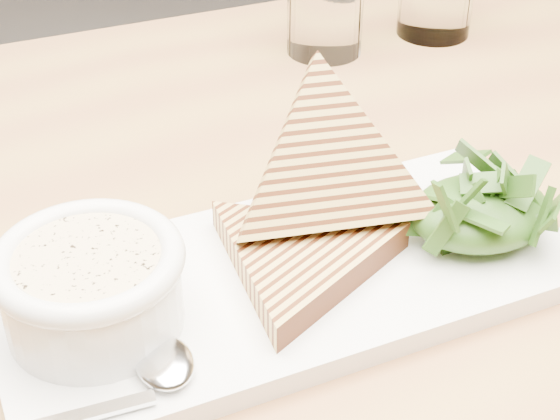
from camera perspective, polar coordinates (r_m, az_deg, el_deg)
name	(u,v)px	position (r m, az deg, el deg)	size (l,w,h in m)	color
table_top	(427,219)	(0.68, 9.75, -0.56)	(1.27, 0.84, 0.04)	#A5783D
platter	(290,279)	(0.57, 0.67, -4.59)	(0.38, 0.17, 0.02)	white
soup_bowl	(93,297)	(0.52, -12.32, -5.64)	(0.11, 0.11, 0.04)	white
soup	(87,262)	(0.50, -12.68, -3.40)	(0.09, 0.09, 0.01)	beige
bowl_rim	(87,259)	(0.50, -12.71, -3.22)	(0.11, 0.11, 0.01)	white
sandwich_flat	(300,259)	(0.55, 1.31, -3.25)	(0.16, 0.16, 0.02)	tan
sandwich_lean	(330,171)	(0.56, 3.37, 2.61)	(0.16, 0.16, 0.09)	tan
salad_base	(480,212)	(0.60, 13.18, -0.15)	(0.10, 0.08, 0.04)	#1B3C12
arugula_pile	(482,203)	(0.59, 13.28, 0.46)	(0.11, 0.10, 0.05)	#365E1A
spoon_bowl	(165,362)	(0.49, -7.68, -9.99)	(0.03, 0.05, 0.01)	silver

